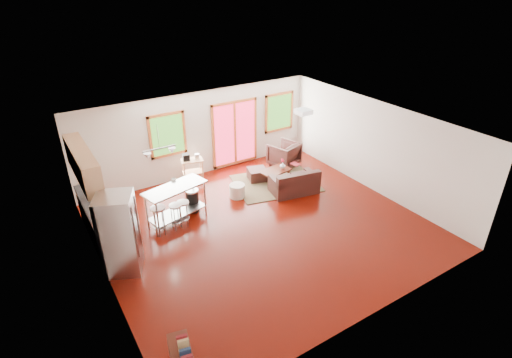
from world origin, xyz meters
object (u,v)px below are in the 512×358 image
armchair (284,153)px  kitchen_cart (191,163)px  coffee_table (275,172)px  loveseat (295,184)px  refrigerator (120,234)px  ottoman (257,174)px  island (176,198)px  rug (276,183)px

armchair → kitchen_cart: kitchen_cart is taller
armchair → kitchen_cart: (-3.02, 0.47, 0.22)m
coffee_table → loveseat: bearing=-86.0°
coffee_table → refrigerator: refrigerator is taller
coffee_table → ottoman: size_ratio=1.82×
kitchen_cart → loveseat: bearing=-43.5°
loveseat → island: (-3.40, 0.38, 0.40)m
coffee_table → kitchen_cart: kitchen_cart is taller
armchair → ottoman: armchair is taller
rug → island: bearing=-174.0°
coffee_table → island: size_ratio=0.58×
rug → refrigerator: size_ratio=1.33×
rug → island: 3.34m
ottoman → kitchen_cart: size_ratio=0.56×
coffee_table → refrigerator: size_ratio=0.54×
loveseat → island: size_ratio=0.86×
rug → island: size_ratio=1.43×
armchair → refrigerator: (-5.85, -2.37, 0.47)m
loveseat → kitchen_cart: size_ratio=1.51×
kitchen_cart → refrigerator: bearing=-135.0°
island → kitchen_cart: island is taller
refrigerator → loveseat: bearing=32.7°
refrigerator → coffee_table: bearing=42.3°
rug → island: island is taller
coffee_table → kitchen_cart: bearing=150.4°
loveseat → ottoman: bearing=122.0°
ottoman → kitchen_cart: bearing=153.2°
ottoman → refrigerator: 5.03m
coffee_table → armchair: bearing=41.2°
rug → refrigerator: bearing=-163.5°
rug → kitchen_cart: kitchen_cart is taller
coffee_table → ottoman: bearing=140.4°
loveseat → refrigerator: (-5.05, -0.73, 0.62)m
rug → loveseat: loveseat is taller
armchair → coffee_table: bearing=23.7°
armchair → kitchen_cart: 3.06m
coffee_table → island: bearing=-171.5°
kitchen_cart → island: bearing=-124.4°
armchair → island: size_ratio=0.52×
coffee_table → kitchen_cart: size_ratio=1.02×
ottoman → island: size_ratio=0.32×
loveseat → coffee_table: size_ratio=1.48×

